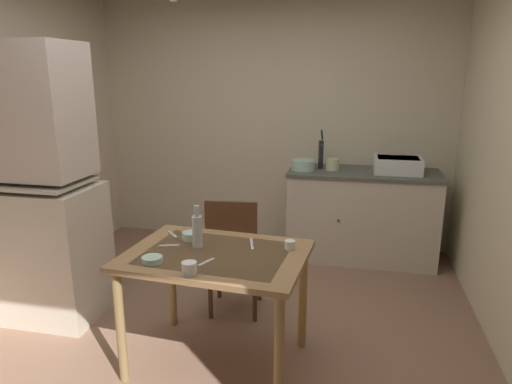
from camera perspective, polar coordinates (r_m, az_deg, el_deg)
ground_plane at (r=3.41m, az=-4.80°, el=-17.75°), size 5.10×5.10×0.00m
wall_back at (r=4.95m, az=2.13°, el=8.62°), size 3.84×0.10×2.61m
hutch_cabinet at (r=3.73m, az=-25.95°, el=-0.35°), size 0.89×0.57×2.04m
counter_cabinet at (r=4.68m, az=13.08°, el=-2.83°), size 1.46×0.64×0.90m
sink_basin at (r=4.57m, az=17.34°, el=3.26°), size 0.44×0.34×0.15m
hand_pump at (r=4.59m, az=8.14°, el=5.00°), size 0.05×0.27×0.39m
mixing_bowl_counter at (r=4.53m, az=5.93°, el=3.41°), size 0.24×0.24×0.10m
stoneware_crock at (r=4.56m, az=9.58°, el=3.45°), size 0.13×0.13×0.12m
dining_table at (r=2.86m, az=-5.02°, el=-9.49°), size 1.15×0.87×0.76m
chair_far_side at (r=3.49m, az=-2.78°, el=-7.91°), size 0.44×0.44×0.94m
serving_bowl_wide at (r=3.04m, az=-8.18°, el=-5.47°), size 0.11×0.11×0.05m
soup_bowl_small at (r=2.74m, az=-12.89°, el=-8.25°), size 0.12×0.12×0.03m
teacup_mint at (r=2.86m, az=4.26°, el=-6.62°), size 0.06×0.06×0.06m
mug_dark at (r=2.54m, az=-8.37°, el=-9.45°), size 0.08×0.08×0.07m
glass_bottle at (r=2.89m, az=-7.38°, el=-4.78°), size 0.07×0.07×0.27m
table_knife at (r=2.94m, az=-0.54°, el=-6.50°), size 0.07×0.20×0.00m
teaspoon_near_bowl at (r=2.97m, az=-10.84°, el=-6.60°), size 0.13×0.06×0.00m
teaspoon_by_cup at (r=2.69m, az=-6.27°, el=-8.73°), size 0.07×0.13×0.00m
serving_spoon at (r=3.16m, az=-10.46°, el=-5.20°), size 0.11×0.12×0.00m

